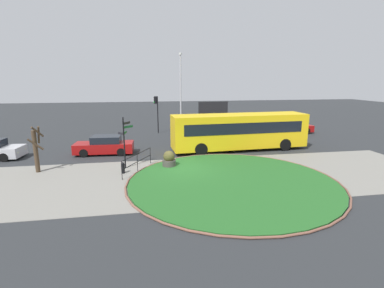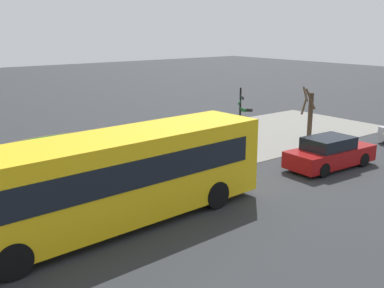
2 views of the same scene
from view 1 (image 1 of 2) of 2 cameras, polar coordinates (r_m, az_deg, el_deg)
ground at (r=18.89m, az=-1.86°, el=-4.98°), size 120.00×120.00×0.00m
sidewalk_paving at (r=17.16m, az=-1.01°, el=-6.79°), size 32.00×8.33×0.02m
grass_island at (r=16.64m, az=8.08°, el=-7.41°), size 11.82×11.82×0.10m
grass_kerb_ring at (r=16.64m, az=8.08°, el=-7.39°), size 12.13×12.13×0.11m
signpost_directional at (r=19.10m, az=-13.33°, el=1.13°), size 0.98×0.68×3.42m
bollard_foreground at (r=18.38m, az=-13.65°, el=-4.63°), size 0.22×0.22×0.73m
railing_grass_edge at (r=18.52m, az=-10.90°, el=-3.13°), size 1.77×3.17×1.15m
bus_yellow at (r=23.93m, az=9.49°, el=2.62°), size 11.33×3.03×2.98m
car_far_lane at (r=33.46m, az=19.47°, el=3.29°), size 4.16×2.17×1.47m
car_trailing at (r=23.43m, az=-17.07°, el=-0.31°), size 4.57×1.97×1.46m
traffic_light_near at (r=31.35m, az=-7.15°, el=7.48°), size 0.48×0.31×4.00m
lamppost_tall at (r=32.20m, az=-2.29°, el=10.69°), size 0.32×0.32×8.60m
billboard_left at (r=35.43m, az=4.24°, el=6.50°), size 3.70×0.16×3.13m
planter_near_signpost at (r=19.16m, az=-4.62°, el=-3.17°), size 0.90×0.90×1.12m
street_tree_bare at (r=20.26m, az=-28.75°, el=-0.85°), size 0.85×1.03×3.02m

